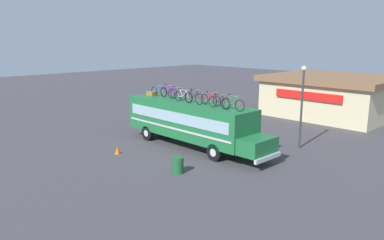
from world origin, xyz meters
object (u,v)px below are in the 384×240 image
object	(u,v)px
rooftop_bicycle_8	(233,104)
street_lamp	(302,99)
rooftop_bicycle_2	(169,92)
rooftop_bicycle_7	(219,102)
rooftop_bicycle_4	(183,97)
rooftop_bicycle_5	(194,98)
bus	(191,121)
luggage_bag_1	(152,93)
traffic_cone	(117,150)
trash_bin	(178,165)
rooftop_bicycle_6	(210,99)
rooftop_bicycle_1	(159,91)
rooftop_bicycle_3	(177,94)

from	to	relation	value
rooftop_bicycle_8	street_lamp	distance (m)	5.43
rooftop_bicycle_2	rooftop_bicycle_7	size ratio (longest dim) A/B	1.07
rooftop_bicycle_2	rooftop_bicycle_4	bearing A→B (deg)	-14.77
rooftop_bicycle_2	rooftop_bicycle_5	bearing A→B (deg)	-9.43
bus	luggage_bag_1	size ratio (longest dim) A/B	16.21
bus	rooftop_bicycle_5	world-z (taller)	rooftop_bicycle_5
rooftop_bicycle_7	traffic_cone	bearing A→B (deg)	-137.78
luggage_bag_1	rooftop_bicycle_2	size ratio (longest dim) A/B	0.40
trash_bin	traffic_cone	size ratio (longest dim) A/B	1.82
rooftop_bicycle_5	rooftop_bicycle_6	xyz separation A→B (m)	(1.11, 0.39, -0.04)
rooftop_bicycle_6	trash_bin	world-z (taller)	rooftop_bicycle_6
rooftop_bicycle_1	rooftop_bicycle_2	world-z (taller)	rooftop_bicycle_2
traffic_cone	street_lamp	bearing A→B (deg)	52.53
traffic_cone	rooftop_bicycle_3	bearing A→B (deg)	85.24
street_lamp	rooftop_bicycle_5	bearing A→B (deg)	-132.64
bus	rooftop_bicycle_5	distance (m)	1.70
trash_bin	luggage_bag_1	bearing A→B (deg)	150.96
rooftop_bicycle_6	traffic_cone	distance (m)	6.76
luggage_bag_1	rooftop_bicycle_4	world-z (taller)	rooftop_bicycle_4
rooftop_bicycle_6	rooftop_bicycle_7	bearing A→B (deg)	-21.94
rooftop_bicycle_1	rooftop_bicycle_3	size ratio (longest dim) A/B	0.98
rooftop_bicycle_1	traffic_cone	size ratio (longest dim) A/B	3.61
luggage_bag_1	rooftop_bicycle_6	bearing A→B (deg)	0.86
rooftop_bicycle_8	rooftop_bicycle_5	bearing A→B (deg)	-179.50
rooftop_bicycle_6	traffic_cone	bearing A→B (deg)	-127.53
rooftop_bicycle_5	rooftop_bicycle_7	xyz separation A→B (m)	(2.21, -0.05, -0.02)
traffic_cone	bus	bearing A→B (deg)	65.35
rooftop_bicycle_6	rooftop_bicycle_7	xyz separation A→B (m)	(1.10, -0.44, 0.01)
luggage_bag_1	traffic_cone	bearing A→B (deg)	-63.80
rooftop_bicycle_2	traffic_cone	world-z (taller)	rooftop_bicycle_2
trash_bin	rooftop_bicycle_3	bearing A→B (deg)	138.71
bus	rooftop_bicycle_6	distance (m)	2.24
rooftop_bicycle_5	rooftop_bicycle_6	size ratio (longest dim) A/B	0.98
bus	street_lamp	distance (m)	7.44
rooftop_bicycle_8	trash_bin	distance (m)	4.96
rooftop_bicycle_1	rooftop_bicycle_6	xyz separation A→B (m)	(5.26, -0.04, -0.01)
rooftop_bicycle_6	trash_bin	bearing A→B (deg)	-69.16
rooftop_bicycle_6	trash_bin	distance (m)	5.46
rooftop_bicycle_7	street_lamp	world-z (taller)	street_lamp
rooftop_bicycle_4	rooftop_bicycle_1	bearing A→B (deg)	171.52
rooftop_bicycle_4	traffic_cone	world-z (taller)	rooftop_bicycle_4
rooftop_bicycle_1	rooftop_bicycle_2	distance (m)	1.02
traffic_cone	street_lamp	xyz separation A→B (m)	(7.34, 9.58, 3.07)
bus	rooftop_bicycle_6	xyz separation A→B (m)	(1.56, 0.20, 1.59)
rooftop_bicycle_3	rooftop_bicycle_4	bearing A→B (deg)	-20.64
bus	rooftop_bicycle_2	size ratio (longest dim) A/B	6.43
rooftop_bicycle_5	trash_bin	size ratio (longest dim) A/B	1.91
traffic_cone	rooftop_bicycle_7	bearing A→B (deg)	42.22
rooftop_bicycle_4	rooftop_bicycle_6	distance (m)	2.14
rooftop_bicycle_4	rooftop_bicycle_6	world-z (taller)	rooftop_bicycle_4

